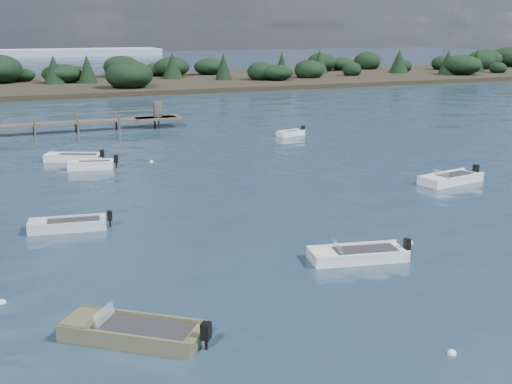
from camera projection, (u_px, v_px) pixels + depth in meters
name	position (u px, v px, depth m)	size (l,w,h in m)	color
ground	(102.00, 115.00, 79.74)	(400.00, 400.00, 0.00)	#172736
tender_far_grey_b	(291.00, 134.00, 64.88)	(3.31, 1.80, 1.11)	silver
tender_far_white	(91.00, 166.00, 49.92)	(3.91, 2.13, 1.31)	silver
dinghy_mid_grey	(68.00, 227.00, 35.08)	(4.56, 2.19, 1.13)	#ABB0B2
dinghy_extra_a	(73.00, 159.00, 52.84)	(4.76, 3.34, 1.21)	silver
dinghy_mid_white_b	(450.00, 180.00, 45.49)	(5.38, 2.69, 1.31)	silver
dinghy_mid_white_a	(357.00, 256.00, 30.54)	(5.05, 2.60, 1.16)	silver
dinghy_near_olive	(133.00, 335.00, 22.75)	(5.09, 4.57, 1.32)	#696546
buoy_a	(452.00, 354.00, 21.78)	(0.32, 0.32, 0.32)	silver
buoy_b	(410.00, 243.00, 32.89)	(0.32, 0.32, 0.32)	silver
buoy_c	(2.00, 303.00, 25.77)	(0.32, 0.32, 0.32)	silver
buoy_e	(151.00, 162.00, 52.46)	(0.32, 0.32, 0.32)	silver
far_headland	(196.00, 73.00, 124.32)	(190.00, 40.00, 5.80)	black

